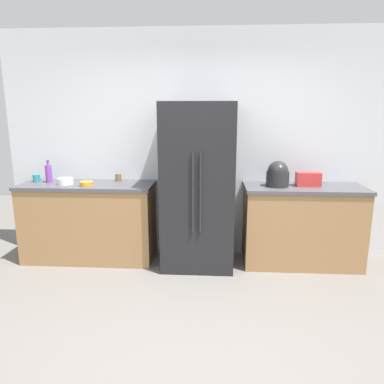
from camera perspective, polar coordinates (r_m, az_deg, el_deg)
The scene contains 12 objects.
ground_plane at distance 3.07m, azimuth -0.66°, elevation -22.46°, with size 9.48×9.48×0.00m, color slate.
kitchen_back_panel at distance 4.43m, azimuth 1.12°, elevation 7.38°, with size 4.74×0.10×2.72m, color silver.
counter_left at distance 4.52m, azimuth -16.00°, elevation -4.51°, with size 1.57×0.59×0.94m.
counter_right at distance 4.39m, azimuth 17.08°, elevation -5.10°, with size 1.36×0.59×0.94m.
refrigerator at distance 4.08m, azimuth 0.97°, elevation 0.91°, with size 0.81×0.71×1.87m.
toaster at distance 4.28m, azimuth 18.00°, elevation 1.96°, with size 0.27×0.14×0.16m, color red.
rice_cooker at distance 4.16m, azimuth 13.48°, elevation 2.68°, with size 0.26×0.26×0.29m.
bottle_a at distance 4.60m, azimuth -21.85°, elevation 2.76°, with size 0.08×0.08×0.27m.
cup_a at distance 4.46m, azimuth -11.64°, elevation 2.29°, with size 0.07×0.07×0.09m, color brown.
cup_b at distance 4.72m, azimuth -23.51°, elevation 2.05°, with size 0.09×0.09×0.09m, color teal.
bowl_a at distance 4.27m, azimuth -16.43°, elevation 1.29°, with size 0.15×0.15×0.05m, color orange.
bowl_b at distance 4.44m, azimuth -19.54°, elevation 1.63°, with size 0.18×0.18×0.07m, color white.
Camera 1 is at (0.19, -2.50, 1.77)m, focal length 33.51 mm.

